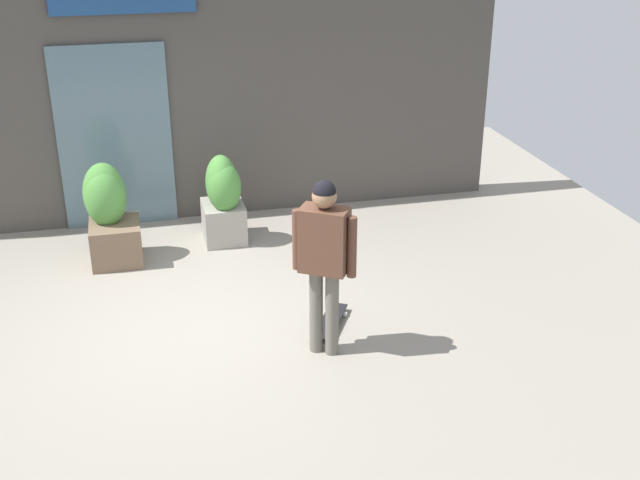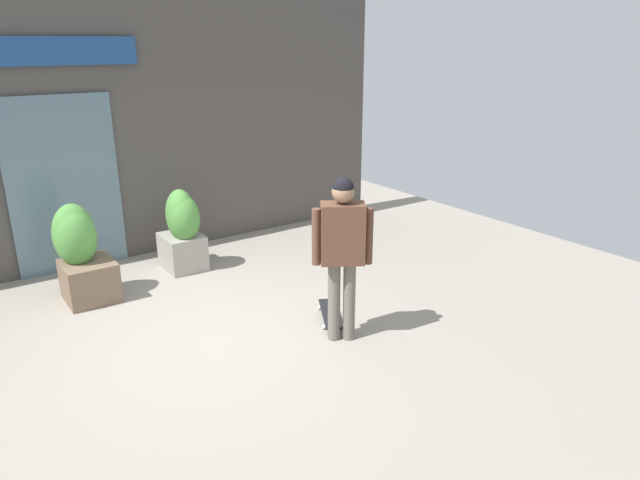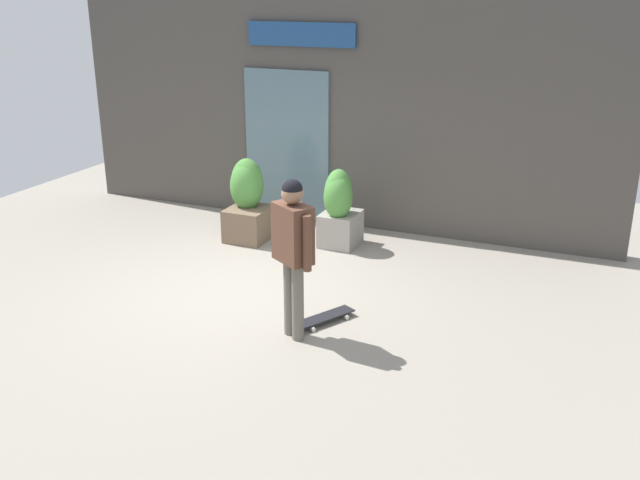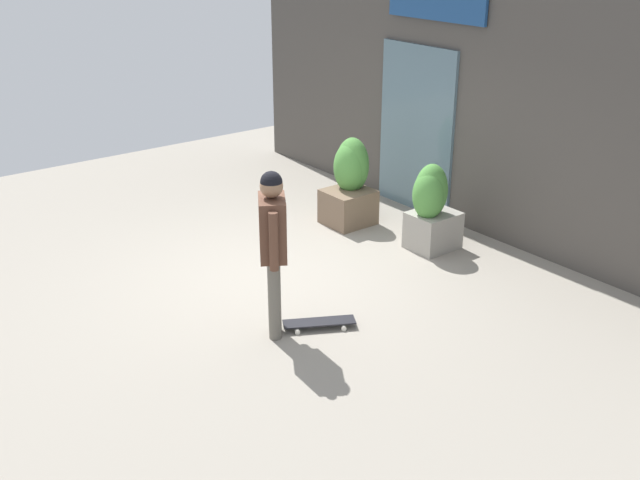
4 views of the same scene
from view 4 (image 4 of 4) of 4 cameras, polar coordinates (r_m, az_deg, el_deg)
The scene contains 6 objects.
ground_plane at distance 9.18m, azimuth -2.80°, elevation -2.69°, with size 12.00×12.00×0.00m, color gray.
building_facade at distance 10.50m, azimuth 10.86°, elevation 11.50°, with size 8.83×0.31×3.92m.
skateboarder at distance 7.45m, azimuth -3.59°, elevation 0.24°, with size 0.54×0.46×1.77m.
skateboard at distance 8.01m, azimuth -0.06°, elevation -6.23°, with size 0.54×0.76×0.08m.
planter_box_left at distance 9.79m, azimuth 8.38°, elevation 2.41°, with size 0.52×0.64×1.16m.
planter_box_right at distance 10.60m, azimuth 2.29°, elevation 4.46°, with size 0.62×0.67×1.21m.
Camera 4 is at (6.80, -4.69, 3.99)m, focal length 42.40 mm.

